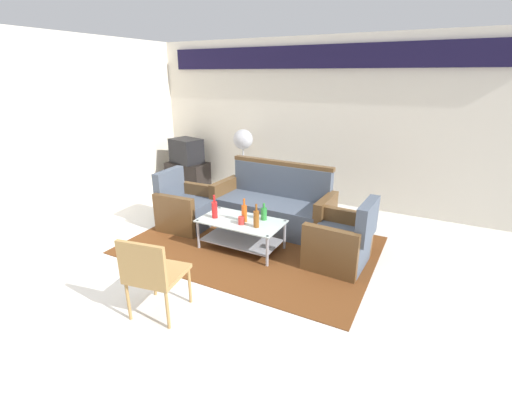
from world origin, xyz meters
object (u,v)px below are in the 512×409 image
armchair_right (341,243)px  bottle_brown (256,218)px  wicker_chair (152,271)px  couch (273,207)px  armchair_left (186,208)px  cup (241,220)px  pedestal_fan (243,143)px  television (187,151)px  bottle_red (215,209)px  bottle_orange (244,213)px  tv_stand (188,175)px  coffee_table (241,230)px  bottle_green (264,213)px

armchair_right → bottle_brown: armchair_right is taller
bottle_brown → wicker_chair: 1.54m
bottle_brown → armchair_right: bearing=17.3°
couch → armchair_left: bearing=29.1°
couch → bottle_brown: size_ratio=5.99×
couch → wicker_chair: couch is taller
armchair_left → cup: size_ratio=8.50×
pedestal_fan → television: bearing=-177.9°
bottle_red → wicker_chair: 1.56m
couch → cup: size_ratio=18.23×
bottle_orange → cup: bearing=-83.1°
couch → tv_stand: (-2.40, 1.01, -0.06)m
coffee_table → wicker_chair: (-0.02, -1.60, 0.22)m
pedestal_fan → armchair_right: bearing=-36.1°
armchair_right → cup: 1.26m
tv_stand → wicker_chair: (2.33, -3.48, 0.23)m
bottle_red → tv_stand: 2.80m
pedestal_fan → wicker_chair: bearing=-73.5°
coffee_table → armchair_left: bearing=166.8°
armchair_right → cup: size_ratio=8.50×
bottle_green → television: (-2.60, 1.71, 0.26)m
armchair_left → coffee_table: bearing=73.8°
couch → armchair_left: couch is taller
television → couch: bearing=171.9°
armchair_left → armchair_right: size_ratio=1.00×
television → pedestal_fan: pedestal_fan is taller
armchair_left → pedestal_fan: (0.06, 1.67, 0.73)m
bottle_brown → television: 3.29m
armchair_right → bottle_brown: bearing=109.8°
couch → pedestal_fan: 1.69m
coffee_table → bottle_orange: size_ratio=3.52×
wicker_chair → cup: bearing=77.0°
armchair_right → coffee_table: (-1.27, -0.22, -0.02)m
bottle_red → television: (-1.99, 1.96, 0.23)m
armchair_right → coffee_table: bearing=102.4°
armchair_right → bottle_orange: bearing=102.9°
bottle_brown → bottle_orange: bearing=158.2°
tv_stand → armchair_left: bearing=-52.9°
bottle_orange → coffee_table: bearing=177.5°
bottle_brown → television: (-2.62, 1.97, 0.23)m
couch → bottle_brown: couch is taller
tv_stand → armchair_right: bearing=-24.6°
pedestal_fan → wicker_chair: pedestal_fan is taller
armchair_left → television: size_ratio=1.23×
armchair_left → armchair_right: (2.40, -0.04, 0.00)m
armchair_left → couch: bearing=114.1°
bottle_brown → bottle_orange: 0.24m
bottle_orange → television: (-2.40, 1.88, 0.23)m
armchair_left → television: 2.08m
armchair_left → pedestal_fan: 1.82m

